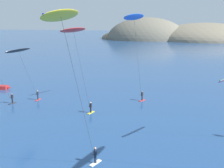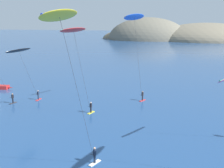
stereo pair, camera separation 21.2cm
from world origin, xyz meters
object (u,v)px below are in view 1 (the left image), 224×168
(kitesurfer_blue, at_px, (135,24))
(kitesurfer_red, at_px, (75,38))
(kitesurfer_black, at_px, (20,55))
(kitesurfer_yellow, at_px, (65,31))

(kitesurfer_blue, distance_m, kitesurfer_red, 10.98)
(kitesurfer_black, height_order, kitesurfer_red, kitesurfer_red)
(kitesurfer_yellow, bearing_deg, kitesurfer_black, 126.93)
(kitesurfer_yellow, height_order, kitesurfer_black, kitesurfer_yellow)
(kitesurfer_black, bearing_deg, kitesurfer_yellow, -53.07)
(kitesurfer_yellow, relative_size, kitesurfer_red, 1.14)
(kitesurfer_blue, xyz_separation_m, kitesurfer_red, (-6.74, -8.50, -1.72))
(kitesurfer_blue, height_order, kitesurfer_red, kitesurfer_blue)
(kitesurfer_yellow, relative_size, kitesurfer_blue, 1.00)
(kitesurfer_black, bearing_deg, kitesurfer_red, -21.65)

